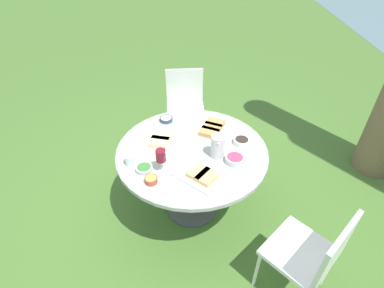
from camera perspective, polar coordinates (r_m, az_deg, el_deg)
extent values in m
plane|color=#446B2B|center=(3.06, 0.00, -11.89)|extent=(40.00, 40.00, 0.00)
cylinder|color=#4C4C51|center=(3.05, 0.00, -11.78)|extent=(0.50, 0.50, 0.02)
cylinder|color=#4C4C51|center=(2.79, 0.00, -7.11)|extent=(0.11, 0.11, 0.69)
cylinder|color=#9EA399|center=(2.55, 0.00, -1.37)|extent=(1.28, 1.28, 0.03)
cube|color=silver|center=(2.36, 19.76, -18.77)|extent=(0.61, 0.61, 0.04)
cube|color=silver|center=(2.16, 25.69, -17.99)|extent=(0.33, 0.33, 0.42)
cylinder|color=silver|center=(2.69, 17.31, -16.77)|extent=(0.03, 0.03, 0.43)
cylinder|color=silver|center=(2.49, 12.24, -22.35)|extent=(0.03, 0.03, 0.43)
cylinder|color=silver|center=(2.65, 24.46, -20.83)|extent=(0.03, 0.03, 0.43)
cube|color=silver|center=(3.60, -1.23, 6.42)|extent=(0.45, 0.47, 0.04)
cube|color=silver|center=(3.66, -1.44, 11.07)|extent=(0.06, 0.44, 0.42)
cylinder|color=silver|center=(3.58, -4.14, 1.54)|extent=(0.03, 0.03, 0.43)
cylinder|color=silver|center=(3.59, 2.09, 1.80)|extent=(0.03, 0.03, 0.43)
cylinder|color=silver|center=(3.88, -4.21, 4.81)|extent=(0.03, 0.03, 0.43)
cylinder|color=silver|center=(3.89, 1.55, 5.04)|extent=(0.03, 0.03, 0.43)
cylinder|color=silver|center=(2.42, 4.89, -0.45)|extent=(0.11, 0.11, 0.20)
cone|color=silver|center=(2.33, 5.06, 0.36)|extent=(0.03, 0.03, 0.02)
cylinder|color=silver|center=(2.35, -5.75, -4.93)|extent=(0.06, 0.06, 0.01)
cylinder|color=silver|center=(2.32, -5.83, -4.01)|extent=(0.01, 0.01, 0.10)
cylinder|color=maroon|center=(2.26, -5.98, -2.21)|extent=(0.08, 0.08, 0.10)
cube|color=white|center=(2.64, -5.71, 0.87)|extent=(0.43, 0.31, 0.02)
cube|color=#E0C184|center=(2.56, -6.31, 0.28)|extent=(0.16, 0.18, 0.04)
cube|color=#E0C184|center=(2.62, -5.75, 1.43)|extent=(0.16, 0.18, 0.04)
cube|color=white|center=(2.74, 3.81, 2.51)|extent=(0.41, 0.37, 0.02)
cube|color=#B2844C|center=(2.78, 4.38, 3.89)|extent=(0.17, 0.20, 0.04)
cube|color=#B2844C|center=(2.72, 3.84, 3.06)|extent=(0.17, 0.20, 0.04)
cube|color=#B2844C|center=(2.66, 3.27, 2.18)|extent=(0.17, 0.20, 0.04)
cube|color=white|center=(2.29, 1.19, -5.96)|extent=(0.41, 0.43, 0.02)
cube|color=tan|center=(2.24, 2.82, -6.29)|extent=(0.20, 0.19, 0.04)
cube|color=tan|center=(2.27, 1.20, -5.43)|extent=(0.20, 0.19, 0.04)
cylinder|color=#B74733|center=(2.26, -7.80, -6.81)|extent=(0.09, 0.09, 0.04)
cylinder|color=#E0C147|center=(2.25, -7.83, -6.57)|extent=(0.08, 0.08, 0.02)
cylinder|color=silver|center=(2.36, -9.11, -4.64)|extent=(0.13, 0.13, 0.04)
cylinder|color=#387533|center=(2.35, -9.13, -4.46)|extent=(0.11, 0.11, 0.02)
cylinder|color=white|center=(2.62, 9.42, 0.51)|extent=(0.14, 0.14, 0.05)
cylinder|color=#2D231E|center=(2.61, 9.45, 0.74)|extent=(0.11, 0.11, 0.02)
cylinder|color=silver|center=(2.42, 8.14, -2.91)|extent=(0.16, 0.16, 0.05)
cylinder|color=#D6385B|center=(2.42, 8.18, -2.65)|extent=(0.13, 0.13, 0.02)
cylinder|color=#334256|center=(2.89, -4.94, 4.72)|extent=(0.12, 0.12, 0.04)
cylinder|color=silver|center=(2.88, -4.95, 4.89)|extent=(0.10, 0.10, 0.02)
cylinder|color=silver|center=(2.42, -11.78, -3.00)|extent=(0.07, 0.07, 0.08)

